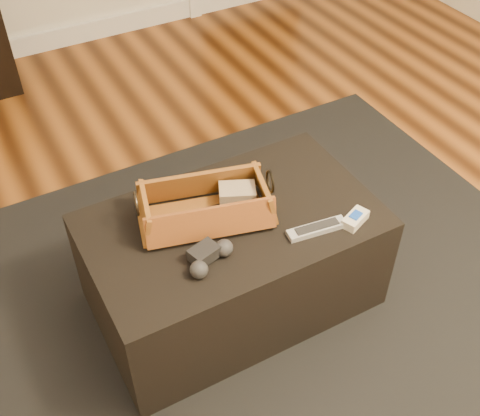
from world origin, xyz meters
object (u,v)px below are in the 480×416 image
game_controller (209,257)px  silver_remote (317,229)px  cream_gadget (355,219)px  wicker_basket (205,207)px  ottoman (233,261)px  tv_remote (200,217)px

game_controller → silver_remote: 0.38m
game_controller → cream_gadget: game_controller is taller
cream_gadget → wicker_basket: bearing=148.8°
silver_remote → cream_gadget: 0.14m
ottoman → wicker_basket: bearing=147.5°
ottoman → silver_remote: 0.36m
wicker_basket → silver_remote: 0.38m
tv_remote → silver_remote: (0.32, -0.22, -0.02)m
ottoman → cream_gadget: 0.47m
silver_remote → wicker_basket: bearing=141.9°
ottoman → cream_gadget: cream_gadget is taller
wicker_basket → game_controller: 0.20m
wicker_basket → game_controller: wicker_basket is taller
ottoman → game_controller: game_controller is taller
cream_gadget → tv_remote: bearing=151.3°
wicker_basket → cream_gadget: (0.43, -0.26, -0.04)m
cream_gadget → silver_remote: bearing=168.0°
tv_remote → silver_remote: bearing=-25.9°
wicker_basket → silver_remote: wicker_basket is taller
ottoman → tv_remote: size_ratio=4.23×
ottoman → wicker_basket: size_ratio=2.04×
ottoman → tv_remote: (-0.10, 0.04, 0.24)m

